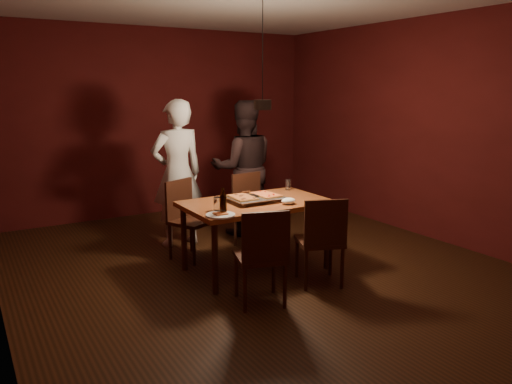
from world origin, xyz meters
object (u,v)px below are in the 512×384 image
chair_far_right (251,203)px  chair_near_right (322,234)px  plate_slice (220,215)px  diner_white (177,174)px  pizza_tray (254,199)px  diner_dark (243,168)px  pendant_lamp (262,104)px  dining_table (256,208)px  beer_bottle_b (223,201)px  chair_far_left (186,212)px  chair_near_left (262,249)px  beer_bottle_a (223,201)px

chair_far_right → chair_near_right: same height
plate_slice → diner_white: diner_white is taller
pizza_tray → diner_dark: 1.37m
chair_near_right → pendant_lamp: 1.43m
dining_table → diner_white: diner_white is taller
pizza_tray → pendant_lamp: size_ratio=0.50×
pendant_lamp → beer_bottle_b: bearing=-161.6°
chair_far_left → diner_white: size_ratio=0.31×
plate_slice → diner_white: size_ratio=0.15×
chair_near_left → pizza_tray: 0.98m
chair_far_right → pendant_lamp: pendant_lamp is taller
diner_dark → pendant_lamp: pendant_lamp is taller
chair_far_right → pizza_tray: bearing=54.8°
chair_far_left → pendant_lamp: bearing=98.1°
chair_far_left → plate_slice: size_ratio=2.03×
chair_near_right → beer_bottle_a: 1.01m
plate_slice → pendant_lamp: 1.23m
chair_far_right → plate_slice: bearing=41.3°
dining_table → chair_near_left: bearing=-117.5°
chair_near_left → beer_bottle_b: bearing=113.8°
chair_far_left → diner_white: (0.10, 0.49, 0.36)m
chair_far_left → beer_bottle_b: beer_bottle_b is taller
plate_slice → diner_white: 1.62m
beer_bottle_b → chair_near_right: bearing=-31.6°
chair_far_left → chair_near_left: 1.58m
chair_far_left → beer_bottle_b: size_ratio=2.50×
dining_table → beer_bottle_a: size_ratio=5.85×
dining_table → diner_dark: size_ratio=0.85×
beer_bottle_a → chair_near_left: bearing=-76.5°
chair_far_right → diner_white: 0.97m
chair_far_left → pizza_tray: 0.90m
diner_white → pendant_lamp: 1.61m
diner_white → dining_table: bearing=105.9°
chair_near_right → diner_dark: 2.03m
beer_bottle_a → pendant_lamp: 1.10m
chair_near_left → pendant_lamp: size_ratio=0.48×
diner_white → diner_dark: size_ratio=1.02×
dining_table → diner_dark: 1.39m
beer_bottle_b → chair_near_left: bearing=-83.0°
chair_near_right → diner_white: bearing=130.5°
dining_table → diner_dark: bearing=65.9°
pizza_tray → plate_slice: (-0.59, -0.37, -0.01)m
beer_bottle_b → pendant_lamp: 1.07m
beer_bottle_b → pendant_lamp: size_ratio=0.20×
beer_bottle_b → beer_bottle_a: bearing=-118.5°
plate_slice → pizza_tray: bearing=32.2°
chair_far_left → diner_dark: size_ratio=0.32×
chair_far_right → plate_slice: 1.48m
dining_table → beer_bottle_b: size_ratio=6.72×
chair_far_right → pizza_tray: chair_far_right is taller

